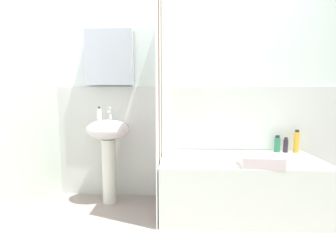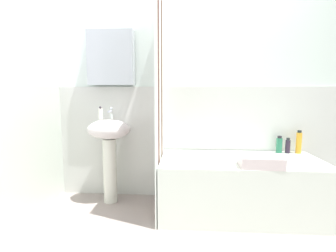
% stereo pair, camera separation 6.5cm
% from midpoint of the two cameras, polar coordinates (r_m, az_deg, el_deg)
% --- Properties ---
extents(wall_back_tiled, '(3.60, 0.18, 2.40)m').
position_cam_midpoint_polar(wall_back_tiled, '(2.81, 6.65, 7.35)').
color(wall_back_tiled, white).
rests_on(wall_back_tiled, ground_plane).
extents(sink, '(0.44, 0.34, 0.87)m').
position_cam_midpoint_polar(sink, '(2.72, -12.10, -3.48)').
color(sink, silver).
rests_on(sink, ground_plane).
extents(faucet, '(0.03, 0.12, 0.12)m').
position_cam_midpoint_polar(faucet, '(2.76, -11.79, 2.80)').
color(faucet, silver).
rests_on(faucet, sink).
extents(soap_dispenser, '(0.05, 0.05, 0.13)m').
position_cam_midpoint_polar(soap_dispenser, '(2.74, -13.94, 2.66)').
color(soap_dispenser, white).
rests_on(soap_dispenser, sink).
extents(bathtub, '(1.47, 0.73, 0.52)m').
position_cam_midpoint_polar(bathtub, '(2.61, 16.10, -12.57)').
color(bathtub, white).
rests_on(bathtub, ground_plane).
extents(shower_curtain, '(0.01, 0.73, 2.00)m').
position_cam_midpoint_polar(shower_curtain, '(2.41, -1.06, 4.09)').
color(shower_curtain, white).
rests_on(shower_curtain, ground_plane).
extents(body_wash_bottle, '(0.05, 0.05, 0.24)m').
position_cam_midpoint_polar(body_wash_bottle, '(2.97, 27.31, -3.21)').
color(body_wash_bottle, gold).
rests_on(body_wash_bottle, bathtub).
extents(lotion_bottle, '(0.05, 0.05, 0.16)m').
position_cam_midpoint_polar(lotion_bottle, '(2.93, 25.35, -3.99)').
color(lotion_bottle, '#2D2133').
rests_on(lotion_bottle, bathtub).
extents(shampoo_bottle, '(0.06, 0.06, 0.17)m').
position_cam_midpoint_polar(shampoo_bottle, '(2.91, 23.78, -3.80)').
color(shampoo_bottle, '#297453').
rests_on(shampoo_bottle, bathtub).
extents(towel_folded, '(0.35, 0.25, 0.09)m').
position_cam_midpoint_polar(towel_folded, '(2.32, 20.39, -7.28)').
color(towel_folded, silver).
rests_on(towel_folded, bathtub).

